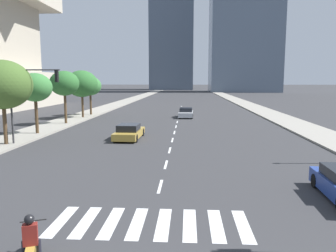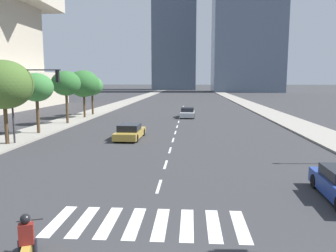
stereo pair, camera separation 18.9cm
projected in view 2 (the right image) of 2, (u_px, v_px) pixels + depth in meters
The scene contains 13 objects.
sidewalk_east at pixel (302, 127), 34.49m from camera, with size 4.00×260.00×0.15m, color gray.
sidewalk_west at pixel (59, 124), 36.31m from camera, with size 4.00×260.00×0.15m, color gray.
crosswalk_near at pixel (148, 223), 11.28m from camera, with size 6.75×2.59×0.01m.
lane_divider_center at pixel (179, 122), 38.95m from camera, with size 0.14×50.00×0.01m.
motorcycle_trailing at pixel (27, 246), 8.58m from camera, with size 1.03×2.06×1.49m.
sedan_gold_0 at pixel (130, 132), 27.64m from camera, with size 2.04×4.76×1.25m.
sedan_silver_1 at pixel (187, 113), 43.62m from camera, with size 1.97×4.26×1.25m.
traffic_signal_far at pixel (30, 90), 24.39m from camera, with size 4.14×0.28×5.90m.
street_tree_nearest at pixel (3, 85), 24.15m from camera, with size 4.25×4.25×6.24m.
street_tree_second at pixel (36, 88), 29.28m from camera, with size 2.99×2.99×5.40m.
street_tree_third at pixel (66, 84), 36.20m from camera, with size 3.21×3.21×5.79m.
street_tree_fourth at pixel (84, 84), 42.13m from camera, with size 4.01×4.01×6.02m.
street_tree_fifth at pixel (92, 86), 45.71m from camera, with size 3.09×3.09×5.30m.
Camera 2 is at (1.45, -5.06, 4.87)m, focal length 35.09 mm.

